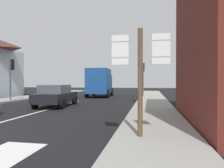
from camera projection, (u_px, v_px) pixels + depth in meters
ground_plane at (70, 104)px, 15.96m from camera, size 80.00×80.00×0.00m
sidewalk_right at (153, 108)px, 12.86m from camera, size 2.49×44.00×0.14m
lane_centre_stripe at (43, 111)px, 12.02m from camera, size 0.16×12.00×0.01m
sedan_far at (56, 95)px, 14.20m from camera, size 2.18×4.31×1.47m
delivery_truck at (100, 82)px, 23.00m from camera, size 2.72×5.11×3.05m
route_sign_post at (140, 74)px, 5.92m from camera, size 1.66×0.14×3.20m
traffic_light_far_right at (143, 72)px, 22.75m from camera, size 0.30×0.49×3.71m
traffic_light_near_left at (11, 70)px, 17.38m from camera, size 0.30×0.49×3.55m
traffic_light_near_right at (140, 72)px, 16.24m from camera, size 0.30×0.49×3.28m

